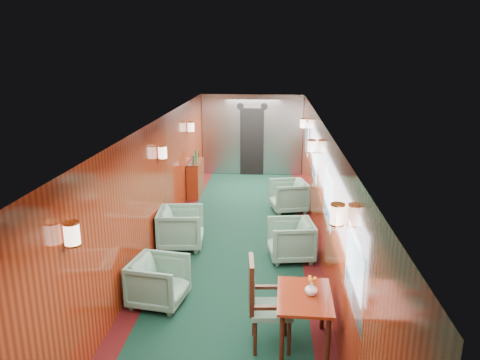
{
  "coord_description": "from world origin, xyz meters",
  "views": [
    {
      "loc": [
        0.66,
        -7.84,
        3.62
      ],
      "look_at": [
        0.0,
        1.03,
        1.15
      ],
      "focal_mm": 35.0,
      "sensor_mm": 36.0,
      "label": 1
    }
  ],
  "objects_px": {
    "dining_table": "(304,304)",
    "side_chair": "(262,300)",
    "armchair_right_far": "(288,196)",
    "armchair_left_near": "(159,282)",
    "credenza": "(195,178)",
    "armchair_left_far": "(181,228)",
    "armchair_right_near": "(291,240)"
  },
  "relations": [
    {
      "from": "dining_table",
      "to": "armchair_right_near",
      "type": "relative_size",
      "value": 1.23
    },
    {
      "from": "armchair_right_near",
      "to": "credenza",
      "type": "bearing_deg",
      "value": -156.17
    },
    {
      "from": "dining_table",
      "to": "armchair_right_far",
      "type": "xyz_separation_m",
      "value": [
        -0.06,
        5.2,
        -0.24
      ]
    },
    {
      "from": "armchair_left_far",
      "to": "armchair_right_far",
      "type": "xyz_separation_m",
      "value": [
        2.08,
        2.23,
        -0.02
      ]
    },
    {
      "from": "armchair_left_far",
      "to": "armchair_right_near",
      "type": "distance_m",
      "value": 2.09
    },
    {
      "from": "credenza",
      "to": "side_chair",
      "type": "bearing_deg",
      "value": -73.23
    },
    {
      "from": "armchair_left_near",
      "to": "armchair_left_far",
      "type": "xyz_separation_m",
      "value": [
        -0.08,
        2.07,
        0.03
      ]
    },
    {
      "from": "armchair_right_near",
      "to": "dining_table",
      "type": "bearing_deg",
      "value": -6.73
    },
    {
      "from": "dining_table",
      "to": "armchair_left_near",
      "type": "relative_size",
      "value": 1.25
    },
    {
      "from": "armchair_left_far",
      "to": "armchair_right_far",
      "type": "height_order",
      "value": "armchair_left_far"
    },
    {
      "from": "side_chair",
      "to": "armchair_left_far",
      "type": "distance_m",
      "value": 3.4
    },
    {
      "from": "credenza",
      "to": "armchair_left_near",
      "type": "bearing_deg",
      "value": -86.26
    },
    {
      "from": "armchair_right_far",
      "to": "side_chair",
      "type": "bearing_deg",
      "value": -17.94
    },
    {
      "from": "armchair_left_near",
      "to": "armchair_right_near",
      "type": "xyz_separation_m",
      "value": [
        1.98,
        1.7,
        0.01
      ]
    },
    {
      "from": "credenza",
      "to": "armchair_left_far",
      "type": "bearing_deg",
      "value": -85.3
    },
    {
      "from": "armchair_left_near",
      "to": "dining_table",
      "type": "bearing_deg",
      "value": -103.95
    },
    {
      "from": "credenza",
      "to": "armchair_right_far",
      "type": "relative_size",
      "value": 1.47
    },
    {
      "from": "dining_table",
      "to": "side_chair",
      "type": "xyz_separation_m",
      "value": [
        -0.52,
        -0.02,
        0.04
      ]
    },
    {
      "from": "side_chair",
      "to": "armchair_left_far",
      "type": "relative_size",
      "value": 1.41
    },
    {
      "from": "credenza",
      "to": "armchair_right_near",
      "type": "bearing_deg",
      "value": -57.62
    },
    {
      "from": "side_chair",
      "to": "armchair_left_near",
      "type": "relative_size",
      "value": 1.53
    },
    {
      "from": "dining_table",
      "to": "armchair_right_far",
      "type": "distance_m",
      "value": 5.2
    },
    {
      "from": "armchair_right_near",
      "to": "armchair_left_near",
      "type": "bearing_deg",
      "value": -57.92
    },
    {
      "from": "armchair_left_near",
      "to": "armchair_right_far",
      "type": "height_order",
      "value": "armchair_right_far"
    },
    {
      "from": "armchair_right_near",
      "to": "armchair_right_far",
      "type": "height_order",
      "value": "armchair_right_far"
    },
    {
      "from": "dining_table",
      "to": "armchair_left_far",
      "type": "xyz_separation_m",
      "value": [
        -2.14,
        2.96,
        -0.22
      ]
    },
    {
      "from": "armchair_left_near",
      "to": "armchair_left_far",
      "type": "bearing_deg",
      "value": 11.66
    },
    {
      "from": "armchair_left_near",
      "to": "side_chair",
      "type": "bearing_deg",
      "value": -111.06
    },
    {
      "from": "credenza",
      "to": "armchair_right_far",
      "type": "bearing_deg",
      "value": -24.28
    },
    {
      "from": "side_chair",
      "to": "credenza",
      "type": "bearing_deg",
      "value": 102.04
    },
    {
      "from": "armchair_left_near",
      "to": "armchair_right_near",
      "type": "bearing_deg",
      "value": -39.92
    },
    {
      "from": "credenza",
      "to": "armchair_right_near",
      "type": "xyz_separation_m",
      "value": [
        2.33,
        -3.67,
        -0.1
      ]
    }
  ]
}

